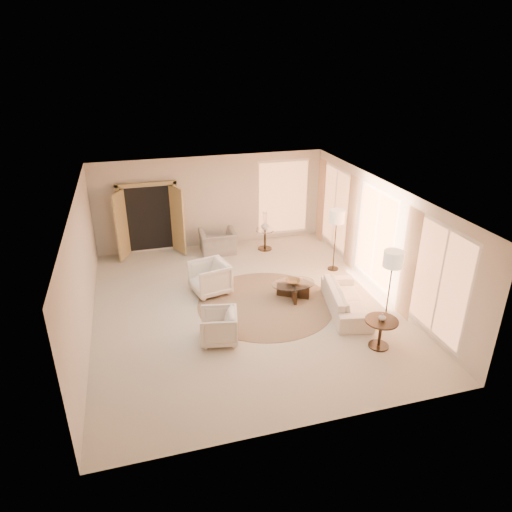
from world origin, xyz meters
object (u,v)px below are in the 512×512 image
object	(u,v)px
accent_chair	(218,238)
floor_lamp_far	(393,262)
end_table	(381,329)
end_vase	(382,317)
coffee_table	(293,288)
armchair_right	(219,325)
side_table	(265,237)
bowl	(293,282)
floor_lamp_near	(337,219)
armchair_left	(210,276)
side_vase	(265,226)
sofa	(346,299)

from	to	relation	value
accent_chair	floor_lamp_far	distance (m)	5.71
end_table	end_vase	size ratio (longest dim) A/B	4.36
coffee_table	end_vase	size ratio (longest dim) A/B	9.28
accent_chair	armchair_right	bearing A→B (deg)	79.94
end_table	floor_lamp_far	bearing A→B (deg)	52.63
accent_chair	side_table	size ratio (longest dim) A/B	1.64
bowl	floor_lamp_near	bearing A→B (deg)	36.36
armchair_left	floor_lamp_near	size ratio (longest dim) A/B	0.51
end_vase	side_vase	xyz separation A→B (m)	(-0.82, 5.50, 0.06)
armchair_right	accent_chair	size ratio (longest dim) A/B	0.73
accent_chair	coffee_table	bearing A→B (deg)	112.18
armchair_right	coffee_table	size ratio (longest dim) A/B	0.54
armchair_left	floor_lamp_far	distance (m)	4.44
coffee_table	floor_lamp_far	bearing A→B (deg)	-44.49
armchair_left	end_table	xyz separation A→B (m)	(2.94, -3.25, -0.01)
armchair_left	bowl	world-z (taller)	armchair_left
armchair_right	end_table	bearing A→B (deg)	82.32
accent_chair	end_vase	world-z (taller)	accent_chair
bowl	end_table	bearing A→B (deg)	-67.25
armchair_left	end_table	bearing A→B (deg)	29.78
end_table	side_table	size ratio (longest dim) A/B	1.04
sofa	armchair_left	xyz separation A→B (m)	(-2.92, 1.75, 0.15)
floor_lamp_near	floor_lamp_far	distance (m)	2.81
bowl	side_table	bearing A→B (deg)	86.28
floor_lamp_far	bowl	xyz separation A→B (m)	(-1.64, 1.61, -1.04)
armchair_right	floor_lamp_far	distance (m)	3.94
accent_chair	floor_lamp_far	world-z (taller)	floor_lamp_far
bowl	side_vase	size ratio (longest dim) A/B	1.38
coffee_table	floor_lamp_far	xyz separation A→B (m)	(1.64, -1.61, 1.23)
floor_lamp_near	bowl	distance (m)	2.29
end_vase	armchair_right	bearing A→B (deg)	160.76
armchair_right	floor_lamp_near	distance (m)	4.67
floor_lamp_near	side_vase	distance (m)	2.47
sofa	armchair_left	world-z (taller)	armchair_left
coffee_table	floor_lamp_near	size ratio (longest dim) A/B	0.82
floor_lamp_near	end_vase	size ratio (longest dim) A/B	11.32
armchair_right	side_table	bearing A→B (deg)	163.58
floor_lamp_near	bowl	xyz separation A→B (m)	(-1.64, -1.21, -1.05)
sofa	floor_lamp_near	world-z (taller)	floor_lamp_near
sofa	coffee_table	xyz separation A→B (m)	(-0.99, 0.93, -0.05)
side_table	armchair_left	bearing A→B (deg)	-133.34
armchair_left	side_table	size ratio (longest dim) A/B	1.38
sofa	side_table	size ratio (longest dim) A/B	3.14
accent_chair	side_vase	bearing A→B (deg)	175.62
side_table	end_vase	size ratio (longest dim) A/B	4.20
armchair_left	armchair_right	bearing A→B (deg)	-18.00
armchair_left	side_vase	size ratio (longest dim) A/B	3.51
sofa	accent_chair	size ratio (longest dim) A/B	1.92
armchair_left	floor_lamp_far	bearing A→B (deg)	43.27
sofa	floor_lamp_far	distance (m)	1.51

